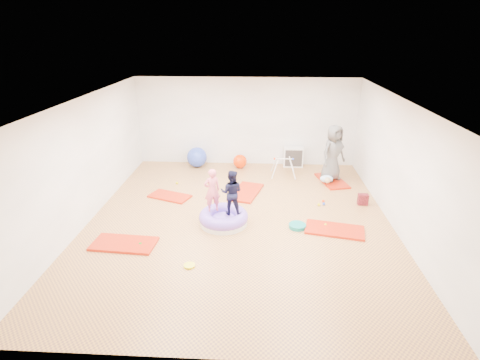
{
  "coord_description": "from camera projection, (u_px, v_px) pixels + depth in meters",
  "views": [
    {
      "loc": [
        0.44,
        -7.77,
        4.2
      ],
      "look_at": [
        0.0,
        0.3,
        0.9
      ],
      "focal_mm": 28.0,
      "sensor_mm": 36.0,
      "label": 1
    }
  ],
  "objects": [
    {
      "name": "gym_mat_rear_right",
      "position": [
        332.0,
        181.0,
        11.0
      ],
      "size": [
        0.89,
        1.35,
        0.05
      ],
      "primitive_type": "cube",
      "rotation": [
        0.0,
        0.0,
        1.81
      ],
      "color": "#C91000",
      "rests_on": "ground"
    },
    {
      "name": "backpack",
      "position": [
        363.0,
        199.0,
        9.52
      ],
      "size": [
        0.25,
        0.16,
        0.29
      ],
      "primitive_type": "cube",
      "rotation": [
        0.0,
        0.0,
        -0.01
      ],
      "color": "#B12333",
      "rests_on": "ground"
    },
    {
      "name": "adult_caregiver",
      "position": [
        333.0,
        153.0,
        10.74
      ],
      "size": [
        0.95,
        0.89,
        1.63
      ],
      "primitive_type": "imported",
      "rotation": [
        0.0,
        0.0,
        0.63
      ],
      "color": "#545454",
      "rests_on": "gym_mat_rear_right"
    },
    {
      "name": "exercise_ball_blue",
      "position": [
        197.0,
        157.0,
        12.07
      ],
      "size": [
        0.64,
        0.64,
        0.64
      ],
      "primitive_type": "sphere",
      "color": "blue",
      "rests_on": "ground"
    },
    {
      "name": "exercise_ball_orange",
      "position": [
        240.0,
        161.0,
        12.01
      ],
      "size": [
        0.44,
        0.44,
        0.44
      ],
      "primitive_type": "sphere",
      "color": "#F73400",
      "rests_on": "ground"
    },
    {
      "name": "gym_mat_right",
      "position": [
        335.0,
        230.0,
        8.33
      ],
      "size": [
        1.38,
        0.89,
        0.05
      ],
      "primitive_type": "cube",
      "rotation": [
        0.0,
        0.0,
        -0.21
      ],
      "color": "#C91000",
      "rests_on": "ground"
    },
    {
      "name": "cube_shelf",
      "position": [
        293.0,
        157.0,
        12.11
      ],
      "size": [
        0.63,
        0.31,
        0.63
      ],
      "color": "silver",
      "rests_on": "ground"
    },
    {
      "name": "child_navy",
      "position": [
        232.0,
        190.0,
        8.3
      ],
      "size": [
        0.55,
        0.45,
        1.04
      ],
      "primitive_type": "imported",
      "rotation": [
        0.0,
        0.0,
        3.03
      ],
      "color": "black",
      "rests_on": "inflatable_cushion"
    },
    {
      "name": "balance_disc",
      "position": [
        297.0,
        226.0,
        8.45
      ],
      "size": [
        0.39,
        0.39,
        0.09
      ],
      "primitive_type": "cylinder",
      "color": "#0F7E7D",
      "rests_on": "ground"
    },
    {
      "name": "room",
      "position": [
        239.0,
        164.0,
        8.27
      ],
      "size": [
        7.01,
        8.01,
        2.81
      ],
      "color": "gold",
      "rests_on": "ground"
    },
    {
      "name": "infant_play_gym",
      "position": [
        283.0,
        164.0,
        11.28
      ],
      "size": [
        0.74,
        0.7,
        0.57
      ],
      "rotation": [
        0.0,
        0.0,
        -0.1
      ],
      "color": "silver",
      "rests_on": "ground"
    },
    {
      "name": "gym_mat_center_back",
      "position": [
        246.0,
        192.0,
        10.24
      ],
      "size": [
        0.97,
        1.42,
        0.05
      ],
      "primitive_type": "cube",
      "rotation": [
        0.0,
        0.0,
        1.3
      ],
      "color": "#C91000",
      "rests_on": "ground"
    },
    {
      "name": "inflatable_cushion",
      "position": [
        224.0,
        218.0,
        8.6
      ],
      "size": [
        1.13,
        1.13,
        0.36
      ],
      "rotation": [
        0.0,
        0.0,
        -0.27
      ],
      "color": "white",
      "rests_on": "ground"
    },
    {
      "name": "infant",
      "position": [
        327.0,
        179.0,
        10.74
      ],
      "size": [
        0.37,
        0.38,
        0.22
      ],
      "color": "#B2D9FF",
      "rests_on": "gym_mat_rear_right"
    },
    {
      "name": "child_pink",
      "position": [
        212.0,
        188.0,
        8.42
      ],
      "size": [
        0.44,
        0.38,
        1.03
      ],
      "primitive_type": "imported",
      "rotation": [
        0.0,
        0.0,
        3.55
      ],
      "color": "#F46780",
      "rests_on": "inflatable_cushion"
    },
    {
      "name": "yellow_toy",
      "position": [
        189.0,
        266.0,
        7.09
      ],
      "size": [
        0.22,
        0.22,
        0.03
      ],
      "primitive_type": "cylinder",
      "color": "#D6CF00",
      "rests_on": "ground"
    },
    {
      "name": "ball_pit_balls",
      "position": [
        266.0,
        210.0,
        9.19
      ],
      "size": [
        4.18,
        3.38,
        0.07
      ],
      "color": "blue",
      "rests_on": "ground"
    },
    {
      "name": "gym_mat_mid_left",
      "position": [
        170.0,
        196.0,
        9.99
      ],
      "size": [
        1.21,
        0.89,
        0.05
      ],
      "primitive_type": "cube",
      "rotation": [
        0.0,
        0.0,
        -0.37
      ],
      "color": "#C91000",
      "rests_on": "ground"
    },
    {
      "name": "gym_mat_front_left",
      "position": [
        124.0,
        244.0,
        7.79
      ],
      "size": [
        1.36,
        0.75,
        0.05
      ],
      "primitive_type": "cube",
      "rotation": [
        0.0,
        0.0,
        -0.07
      ],
      "color": "#C91000",
      "rests_on": "ground"
    }
  ]
}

